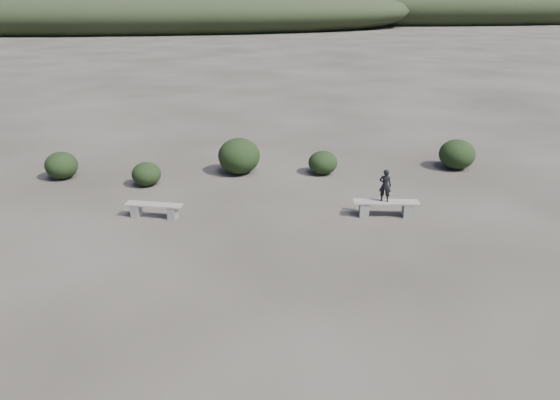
{
  "coord_description": "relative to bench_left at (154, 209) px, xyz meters",
  "views": [
    {
      "loc": [
        -1.05,
        -9.98,
        6.35
      ],
      "look_at": [
        0.01,
        3.5,
        1.1
      ],
      "focal_mm": 35.0,
      "sensor_mm": 36.0,
      "label": 1
    }
  ],
  "objects": [
    {
      "name": "ground",
      "position": [
        3.59,
        -5.21,
        -0.26
      ],
      "size": [
        1200.0,
        1200.0,
        0.0
      ],
      "primitive_type": "plane",
      "color": "#2B2722",
      "rests_on": "ground"
    },
    {
      "name": "shrub_f",
      "position": [
        -3.77,
        3.9,
        0.22
      ],
      "size": [
        1.14,
        1.14,
        0.97
      ],
      "primitive_type": "ellipsoid",
      "color": "black",
      "rests_on": "ground"
    },
    {
      "name": "bench_right",
      "position": [
        6.86,
        -0.46,
        0.03
      ],
      "size": [
        1.97,
        0.62,
        0.48
      ],
      "rotation": [
        0.0,
        0.0,
        -0.12
      ],
      "color": "slate",
      "rests_on": "ground"
    },
    {
      "name": "shrub_e",
      "position": [
        10.71,
        3.9,
        0.3
      ],
      "size": [
        1.34,
        1.34,
        1.12
      ],
      "primitive_type": "ellipsoid",
      "color": "black",
      "rests_on": "ground"
    },
    {
      "name": "bench_left",
      "position": [
        0.0,
        0.0,
        0.0
      ],
      "size": [
        1.74,
        0.75,
        0.43
      ],
      "rotation": [
        0.0,
        0.0,
        -0.24
      ],
      "color": "slate",
      "rests_on": "ground"
    },
    {
      "name": "shrub_a",
      "position": [
        -0.64,
        2.9,
        0.15
      ],
      "size": [
        1.0,
        1.0,
        0.82
      ],
      "primitive_type": "ellipsoid",
      "color": "black",
      "rests_on": "ground"
    },
    {
      "name": "seated_person",
      "position": [
        6.79,
        -0.46,
        0.72
      ],
      "size": [
        0.42,
        0.35,
        0.99
      ],
      "primitive_type": "imported",
      "rotation": [
        0.0,
        0.0,
        2.76
      ],
      "color": "black",
      "rests_on": "bench_right"
    },
    {
      "name": "shrub_b",
      "position": [
        2.56,
        3.99,
        0.4
      ],
      "size": [
        1.53,
        1.53,
        1.31
      ],
      "primitive_type": "ellipsoid",
      "color": "black",
      "rests_on": "ground"
    },
    {
      "name": "shrub_c",
      "position": [
        5.6,
        3.67,
        0.17
      ],
      "size": [
        1.06,
        1.06,
        0.85
      ],
      "primitive_type": "ellipsoid",
      "color": "black",
      "rests_on": "ground"
    }
  ]
}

